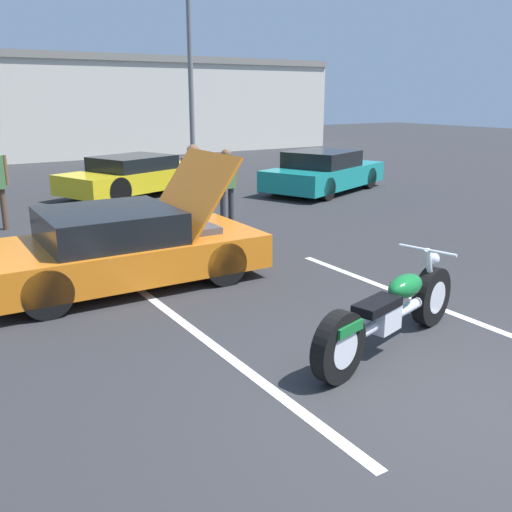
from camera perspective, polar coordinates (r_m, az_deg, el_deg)
The scene contains 10 objects.
ground_plane at distance 5.56m, azimuth 20.49°, elevation -14.23°, with size 80.00×80.00×0.00m, color #2D2D30.
parking_stripe_foreground at distance 6.29m, azimuth -3.52°, elevation -9.48°, with size 0.12×4.91×0.01m, color white.
parking_stripe_middle at distance 8.09m, azimuth 15.78°, elevation -4.21°, with size 0.12×4.91×0.01m, color white.
light_pole at distance 21.25m, azimuth -6.40°, elevation 19.35°, with size 1.21×0.28×7.31m.
motorcycle at distance 6.34m, azimuth 13.27°, elevation -5.58°, with size 2.61×0.97×1.00m.
show_car_hood_open at distance 8.55m, azimuth -13.25°, elevation 0.90°, with size 4.06×1.97×1.85m.
parked_car_right_row at distance 16.62m, azimuth 6.80°, elevation 8.32°, with size 4.49×3.19×1.17m.
parked_car_mid_row at distance 16.25m, azimuth -11.78°, elevation 7.88°, with size 4.74×3.20×1.09m.
spectator_by_show_car at distance 11.08m, azimuth -6.22°, elevation 7.34°, with size 0.52×0.24×1.79m.
spectator_far_lot at distance 12.20m, azimuth -2.96°, elevation 7.57°, with size 0.52×0.21×1.60m.
Camera 1 is at (-3.99, -2.78, 2.69)m, focal length 40.00 mm.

